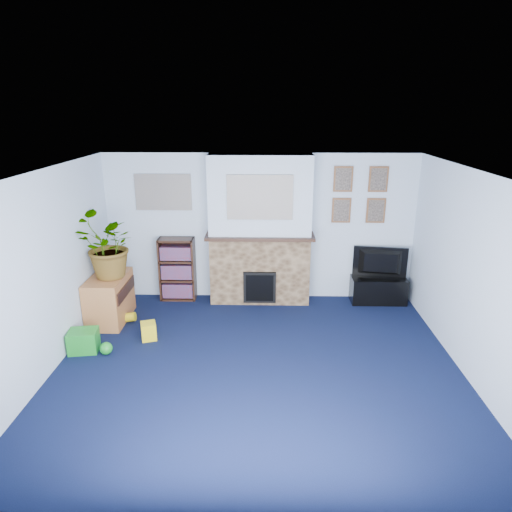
{
  "coord_description": "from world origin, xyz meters",
  "views": [
    {
      "loc": [
        0.09,
        -4.96,
        3.08
      ],
      "look_at": [
        -0.03,
        0.78,
        1.2
      ],
      "focal_mm": 32.0,
      "sensor_mm": 36.0,
      "label": 1
    }
  ],
  "objects_px": {
    "bookshelf": "(178,270)",
    "television": "(380,263)",
    "sideboard": "(110,298)",
    "tv_stand": "(378,289)"
  },
  "relations": [
    {
      "from": "television",
      "to": "bookshelf",
      "type": "xyz_separation_m",
      "value": [
        -3.32,
        0.06,
        -0.17
      ]
    },
    {
      "from": "tv_stand",
      "to": "television",
      "type": "relative_size",
      "value": 1.03
    },
    {
      "from": "television",
      "to": "sideboard",
      "type": "relative_size",
      "value": 0.96
    },
    {
      "from": "tv_stand",
      "to": "sideboard",
      "type": "height_order",
      "value": "sideboard"
    },
    {
      "from": "bookshelf",
      "to": "sideboard",
      "type": "height_order",
      "value": "bookshelf"
    },
    {
      "from": "sideboard",
      "to": "tv_stand",
      "type": "bearing_deg",
      "value": 10.26
    },
    {
      "from": "television",
      "to": "tv_stand",
      "type": "bearing_deg",
      "value": 99.01
    },
    {
      "from": "bookshelf",
      "to": "television",
      "type": "bearing_deg",
      "value": -0.98
    },
    {
      "from": "sideboard",
      "to": "bookshelf",
      "type": "bearing_deg",
      "value": 43.67
    },
    {
      "from": "bookshelf",
      "to": "sideboard",
      "type": "relative_size",
      "value": 1.17
    }
  ]
}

